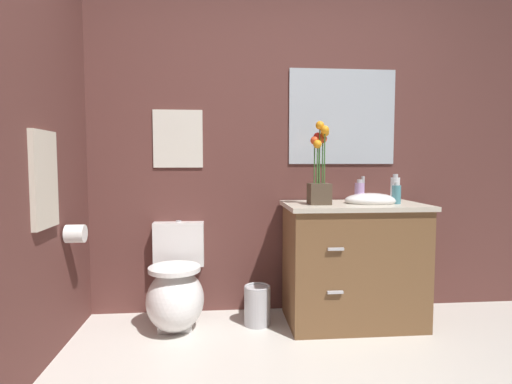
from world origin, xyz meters
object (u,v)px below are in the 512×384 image
Objects in this scene: toilet at (176,291)px; soap_bottle at (395,189)px; wall_mirror at (342,117)px; flower_vase at (320,174)px; vanity_cabinet at (353,261)px; hand_wash_bottle at (359,192)px; wall_poster at (178,139)px; toilet_paper_roll at (75,234)px; trash_bin at (257,305)px; hanging_towel at (44,180)px; lotion_bottle at (396,194)px.

toilet is 1.67m from soap_bottle.
flower_vase is at bearing -126.88° from wall_mirror.
vanity_cabinet reaches higher than hand_wash_bottle.
wall_poster is at bearing 180.00° from wall_mirror.
hand_wash_bottle is 1.88m from toilet_paper_roll.
soap_bottle is at bearing 6.28° from toilet_paper_roll.
trash_bin is 0.52× the size of hanging_towel.
hanging_towel is (-2.16, -0.51, 0.10)m from soap_bottle.
toilet is 1.25m from flower_vase.
lotion_bottle is 0.71m from wall_mirror.
vanity_cabinet is 9.20× the size of toilet_paper_roll.
toilet_paper_roll is at bearing -176.67° from lotion_bottle.
flower_vase is 3.44× the size of hand_wash_bottle.
hand_wash_bottle is 1.35m from wall_poster.
toilet is at bearing -178.69° from soap_bottle.
wall_poster is 0.80× the size of hanging_towel.
wall_poster is 1.00m from hanging_towel.
toilet is 1.23m from vanity_cabinet.
toilet is 6.27× the size of toilet_paper_roll.
flower_vase is 1.64m from hanging_towel.
toilet_paper_roll is at bearing -170.94° from trash_bin.
wall_mirror is (-0.00, 0.29, 1.02)m from vanity_cabinet.
soap_bottle is 1.80× the size of toilet_paper_roll.
hand_wash_bottle is at bearing 149.65° from lotion_bottle.
hand_wash_bottle is at bearing -9.75° from wall_poster.
toilet is 0.56m from trash_bin.
flower_vase is at bearing 14.30° from hanging_towel.
toilet_paper_roll is (-2.10, -0.23, -0.24)m from soap_bottle.
vanity_cabinet reaches higher than toilet_paper_roll.
toilet is at bearing 178.20° from trash_bin.
vanity_cabinet is at bearing -0.79° from trash_bin.
wall_poster reaches higher than toilet.
toilet is 4.32× the size of hand_wash_bottle.
trash_bin is (-0.73, -0.07, -0.77)m from hand_wash_bottle.
toilet_paper_roll reaches higher than toilet.
hand_wash_bottle is at bearing 7.53° from toilet_paper_roll.
toilet is 2.54× the size of trash_bin.
hanging_towel is (-1.91, -0.52, 0.12)m from hand_wash_bottle.
vanity_cabinet is 0.66m from flower_vase.
soap_bottle is at bearing 13.20° from hanging_towel.
trash_bin is at bearing -174.86° from hand_wash_bottle.
lotion_bottle is at bearing -3.60° from trash_bin.
toilet_paper_roll is (-1.85, -0.24, -0.22)m from hand_wash_bottle.
wall_mirror is (0.66, 0.28, 1.31)m from trash_bin.
toilet is 0.75m from toilet_paper_roll.
vanity_cabinet is 1.95× the size of hanging_towel.
lotion_bottle is 0.19× the size of wall_mirror.
trash_bin is (-0.66, 0.01, -0.29)m from vanity_cabinet.
flower_vase is 0.59m from soap_bottle.
flower_vase is 1.06× the size of hanging_towel.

